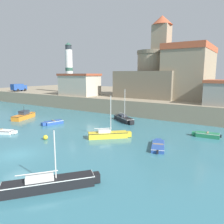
# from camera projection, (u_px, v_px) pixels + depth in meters

# --- Properties ---
(ground_plane) EXTENTS (200.00, 200.00, 0.00)m
(ground_plane) POSITION_uv_depth(u_px,v_px,m) (17.00, 154.00, 22.68)
(ground_plane) COLOR teal
(quay_seawall) EXTENTS (120.00, 40.00, 3.07)m
(quay_seawall) POSITION_uv_depth(u_px,v_px,m) (165.00, 99.00, 59.18)
(quay_seawall) COLOR gray
(quay_seawall) RESTS_ON ground
(motorboat_orange_0) EXTENTS (3.13, 5.71, 2.43)m
(motorboat_orange_0) POSITION_uv_depth(u_px,v_px,m) (24.00, 116.00, 40.68)
(motorboat_orange_0) COLOR orange
(motorboat_orange_0) RESTS_ON ground
(sailboat_black_1) EXTENTS (5.50, 4.22, 5.67)m
(sailboat_black_1) POSITION_uv_depth(u_px,v_px,m) (124.00, 119.00, 38.47)
(sailboat_black_1) COLOR black
(sailboat_black_1) RESTS_ON ground
(dinghy_green_2) EXTENTS (3.64, 1.44, 0.68)m
(dinghy_green_2) POSITION_uv_depth(u_px,v_px,m) (207.00, 135.00, 28.87)
(dinghy_green_2) COLOR #237A4C
(dinghy_green_2) RESTS_ON ground
(dinghy_blue_3) EXTENTS (2.10, 3.73, 0.63)m
(dinghy_blue_3) POSITION_uv_depth(u_px,v_px,m) (53.00, 122.00, 36.36)
(dinghy_blue_3) COLOR #284C9E
(dinghy_blue_3) RESTS_ON ground
(dinghy_blue_4) EXTENTS (2.56, 4.50, 0.53)m
(dinghy_blue_4) POSITION_uv_depth(u_px,v_px,m) (158.00, 146.00, 24.71)
(dinghy_blue_4) COLOR #284C9E
(dinghy_blue_4) RESTS_ON ground
(sailboat_black_5) EXTENTS (5.12, 5.95, 4.37)m
(sailboat_black_5) POSITION_uv_depth(u_px,v_px,m) (50.00, 183.00, 15.76)
(sailboat_black_5) COLOR black
(sailboat_black_5) RESTS_ON ground
(dinghy_white_6) EXTENTS (4.43, 2.80, 0.56)m
(dinghy_white_6) POSITION_uv_depth(u_px,v_px,m) (1.00, 131.00, 30.74)
(dinghy_white_6) COLOR white
(dinghy_white_6) RESTS_ON ground
(sailboat_yellow_7) EXTENTS (4.86, 4.58, 5.52)m
(sailboat_yellow_7) POSITION_uv_depth(u_px,v_px,m) (108.00, 134.00, 28.53)
(sailboat_yellow_7) COLOR yellow
(sailboat_yellow_7) RESTS_ON ground
(mooring_buoy) EXTENTS (0.60, 0.60, 0.60)m
(mooring_buoy) POSITION_uv_depth(u_px,v_px,m) (46.00, 137.00, 27.76)
(mooring_buoy) COLOR yellow
(mooring_buoy) RESTS_ON ground
(church) EXTENTS (12.45, 14.89, 17.65)m
(church) POSITION_uv_depth(u_px,v_px,m) (186.00, 70.00, 47.74)
(church) COLOR gray
(church) RESTS_ON quay_seawall
(fortress) EXTENTS (13.44, 13.44, 10.44)m
(fortress) POSITION_uv_depth(u_px,v_px,m) (152.00, 80.00, 50.90)
(fortress) COLOR #796C57
(fortress) RESTS_ON quay_seawall
(lighthouse) EXTENTS (2.06, 2.06, 13.80)m
(lighthouse) POSITION_uv_depth(u_px,v_px,m) (69.00, 68.00, 61.19)
(lighthouse) COLOR silver
(lighthouse) RESTS_ON quay_seawall
(harbor_shed_near_wharf) EXTENTS (6.23, 5.32, 4.21)m
(harbor_shed_near_wharf) POSITION_uv_depth(u_px,v_px,m) (224.00, 93.00, 36.48)
(harbor_shed_near_wharf) COLOR gray
(harbor_shed_near_wharf) RESTS_ON quay_seawall
(harbor_shed_far_end) EXTENTS (9.43, 6.01, 5.28)m
(harbor_shed_far_end) POSITION_uv_depth(u_px,v_px,m) (79.00, 84.00, 53.55)
(harbor_shed_far_end) COLOR #BCB29E
(harbor_shed_far_end) RESTS_ON quay_seawall
(truck_on_quay) EXTENTS (2.42, 4.44, 2.20)m
(truck_on_quay) POSITION_uv_depth(u_px,v_px,m) (19.00, 87.00, 66.33)
(truck_on_quay) COLOR #234793
(truck_on_quay) RESTS_ON quay_seawall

